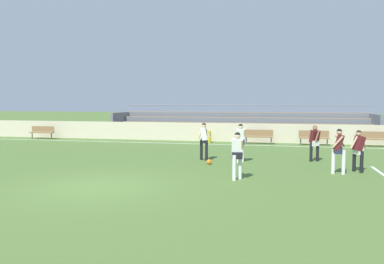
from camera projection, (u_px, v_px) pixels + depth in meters
The scene contains 16 objects.
ground_plane at pixel (96, 187), 12.18m from camera, with size 160.00×160.00×0.00m, color #4C6B30.
field_line_sideline at pixel (188, 144), 24.53m from camera, with size 44.00×0.12×0.01m, color white.
sideline_wall at pixel (194, 132), 26.24m from camera, with size 48.00×0.16×1.24m, color beige.
bleacher_stand at pixel (239, 124), 28.17m from camera, with size 18.72×3.64×2.42m.
bench_near_bin at pixel (314, 136), 23.62m from camera, with size 1.80×0.40×0.90m.
bench_near_wall_gap at pixel (42, 131), 27.75m from camera, with size 1.80×0.40×0.90m.
bench_far_left at pixel (259, 135), 24.36m from camera, with size 1.80×0.40×0.90m.
bench_centre_sideline at pixel (377, 138), 22.83m from camera, with size 1.80×0.40×0.90m.
trash_bin at pixel (207, 137), 25.12m from camera, with size 0.51×0.51×0.77m, color yellow.
player_white_trailing_run at pixel (241, 139), 17.02m from camera, with size 0.44×0.49×1.71m.
player_white_challenging at pixel (204, 138), 17.59m from camera, with size 0.57×0.44×1.72m.
player_dark_deep_cover at pixel (358, 147), 14.64m from camera, with size 0.69×0.51×1.62m.
player_white_wide_left at pixel (237, 152), 13.22m from camera, with size 0.45×0.57×1.65m.
player_dark_on_ball at pixel (339, 147), 14.25m from camera, with size 0.52×0.57×1.69m.
player_dark_pressing_high at pixel (315, 140), 17.26m from camera, with size 0.50×0.64×1.63m.
soccer_ball at pixel (209, 162), 16.48m from camera, with size 0.22×0.22×0.22m, color orange.
Camera 1 is at (5.62, -11.03, 2.71)m, focal length 35.94 mm.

